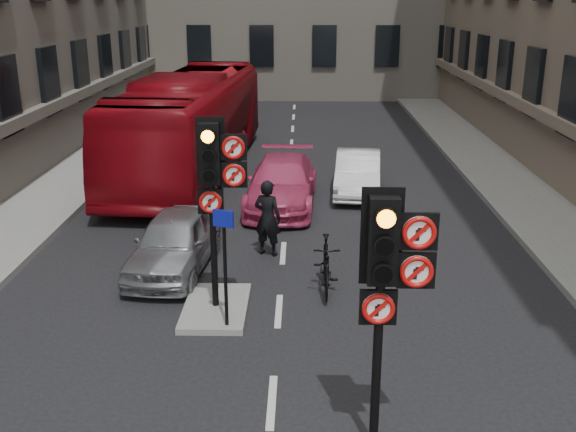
{
  "coord_description": "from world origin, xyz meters",
  "views": [
    {
      "loc": [
        0.42,
        -6.59,
        5.78
      ],
      "look_at": [
        0.22,
        2.94,
        2.6
      ],
      "focal_mm": 42.0,
      "sensor_mm": 36.0,
      "label": 1
    }
  ],
  "objects_px": {
    "signal_near": "(388,269)",
    "car_white": "(358,173)",
    "motorcycle": "(326,265)",
    "motorcyclist": "(268,218)",
    "signal_far": "(216,174)",
    "bus_red": "(191,124)",
    "info_sign": "(225,252)",
    "car_silver": "(174,242)",
    "car_pink": "(282,183)"
  },
  "relations": [
    {
      "from": "car_silver",
      "to": "motorcycle",
      "type": "relative_size",
      "value": 2.07
    },
    {
      "from": "bus_red",
      "to": "info_sign",
      "type": "distance_m",
      "value": 11.43
    },
    {
      "from": "car_silver",
      "to": "info_sign",
      "type": "xyz_separation_m",
      "value": [
        1.43,
        -2.82,
        0.89
      ]
    },
    {
      "from": "motorcycle",
      "to": "car_silver",
      "type": "bearing_deg",
      "value": 163.22
    },
    {
      "from": "car_silver",
      "to": "car_white",
      "type": "distance_m",
      "value": 7.51
    },
    {
      "from": "signal_near",
      "to": "car_white",
      "type": "distance_m",
      "value": 12.24
    },
    {
      "from": "car_silver",
      "to": "car_white",
      "type": "relative_size",
      "value": 1.0
    },
    {
      "from": "bus_red",
      "to": "motorcyclist",
      "type": "relative_size",
      "value": 6.66
    },
    {
      "from": "motorcyclist",
      "to": "info_sign",
      "type": "bearing_deg",
      "value": 103.07
    },
    {
      "from": "car_pink",
      "to": "bus_red",
      "type": "height_order",
      "value": "bus_red"
    },
    {
      "from": "signal_near",
      "to": "bus_red",
      "type": "xyz_separation_m",
      "value": [
        -4.72,
        14.37,
        -0.93
      ]
    },
    {
      "from": "signal_near",
      "to": "motorcycle",
      "type": "height_order",
      "value": "signal_near"
    },
    {
      "from": "car_pink",
      "to": "bus_red",
      "type": "distance_m",
      "value": 4.9
    },
    {
      "from": "signal_far",
      "to": "bus_red",
      "type": "relative_size",
      "value": 0.3
    },
    {
      "from": "signal_near",
      "to": "car_pink",
      "type": "height_order",
      "value": "signal_near"
    },
    {
      "from": "car_silver",
      "to": "car_pink",
      "type": "height_order",
      "value": "car_pink"
    },
    {
      "from": "car_white",
      "to": "info_sign",
      "type": "bearing_deg",
      "value": -103.37
    },
    {
      "from": "motorcycle",
      "to": "info_sign",
      "type": "relative_size",
      "value": 0.83
    },
    {
      "from": "signal_far",
      "to": "bus_red",
      "type": "distance_m",
      "value": 10.64
    },
    {
      "from": "motorcycle",
      "to": "motorcyclist",
      "type": "bearing_deg",
      "value": 123.82
    },
    {
      "from": "signal_near",
      "to": "car_white",
      "type": "bearing_deg",
      "value": 87.06
    },
    {
      "from": "car_white",
      "to": "motorcycle",
      "type": "xyz_separation_m",
      "value": [
        -1.18,
        -7.06,
        -0.07
      ]
    },
    {
      "from": "signal_near",
      "to": "info_sign",
      "type": "distance_m",
      "value": 4.12
    },
    {
      "from": "signal_near",
      "to": "bus_red",
      "type": "bearing_deg",
      "value": 108.2
    },
    {
      "from": "signal_far",
      "to": "motorcycle",
      "type": "distance_m",
      "value": 3.14
    },
    {
      "from": "info_sign",
      "to": "bus_red",
      "type": "bearing_deg",
      "value": 120.3
    },
    {
      "from": "car_pink",
      "to": "motorcycle",
      "type": "bearing_deg",
      "value": -76.42
    },
    {
      "from": "car_silver",
      "to": "bus_red",
      "type": "height_order",
      "value": "bus_red"
    },
    {
      "from": "car_silver",
      "to": "bus_red",
      "type": "xyz_separation_m",
      "value": [
        -0.91,
        8.36,
        1.01
      ]
    },
    {
      "from": "info_sign",
      "to": "signal_near",
      "type": "bearing_deg",
      "value": -34.71
    },
    {
      "from": "signal_near",
      "to": "motorcyclist",
      "type": "height_order",
      "value": "signal_near"
    },
    {
      "from": "signal_far",
      "to": "info_sign",
      "type": "distance_m",
      "value": 1.45
    },
    {
      "from": "signal_near",
      "to": "car_silver",
      "type": "relative_size",
      "value": 0.96
    },
    {
      "from": "signal_far",
      "to": "bus_red",
      "type": "bearing_deg",
      "value": 101.58
    },
    {
      "from": "info_sign",
      "to": "signal_far",
      "type": "bearing_deg",
      "value": 123.25
    },
    {
      "from": "signal_near",
      "to": "motorcyclist",
      "type": "bearing_deg",
      "value": 104.84
    },
    {
      "from": "car_pink",
      "to": "info_sign",
      "type": "xyz_separation_m",
      "value": [
        -0.76,
        -7.52,
        0.86
      ]
    },
    {
      "from": "signal_far",
      "to": "car_white",
      "type": "xyz_separation_m",
      "value": [
        3.22,
        8.07,
        -2.09
      ]
    },
    {
      "from": "signal_near",
      "to": "motorcyclist",
      "type": "relative_size",
      "value": 2.01
    },
    {
      "from": "car_pink",
      "to": "motorcyclist",
      "type": "height_order",
      "value": "motorcyclist"
    },
    {
      "from": "bus_red",
      "to": "motorcycle",
      "type": "xyz_separation_m",
      "value": [
        4.16,
        -9.36,
        -1.11
      ]
    },
    {
      "from": "motorcycle",
      "to": "motorcyclist",
      "type": "relative_size",
      "value": 1.01
    },
    {
      "from": "motorcycle",
      "to": "info_sign",
      "type": "xyz_separation_m",
      "value": [
        -1.82,
        -1.82,
        0.98
      ]
    },
    {
      "from": "signal_near",
      "to": "motorcycle",
      "type": "bearing_deg",
      "value": 96.41
    },
    {
      "from": "motorcycle",
      "to": "signal_near",
      "type": "bearing_deg",
      "value": -83.29
    },
    {
      "from": "signal_far",
      "to": "info_sign",
      "type": "xyz_separation_m",
      "value": [
        0.21,
        -0.81,
        -1.18
      ]
    },
    {
      "from": "bus_red",
      "to": "motorcycle",
      "type": "bearing_deg",
      "value": -61.64
    },
    {
      "from": "motorcyclist",
      "to": "bus_red",
      "type": "bearing_deg",
      "value": -47.37
    },
    {
      "from": "info_sign",
      "to": "motorcycle",
      "type": "bearing_deg",
      "value": 63.41
    },
    {
      "from": "bus_red",
      "to": "info_sign",
      "type": "xyz_separation_m",
      "value": [
        2.34,
        -11.18,
        -0.13
      ]
    }
  ]
}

